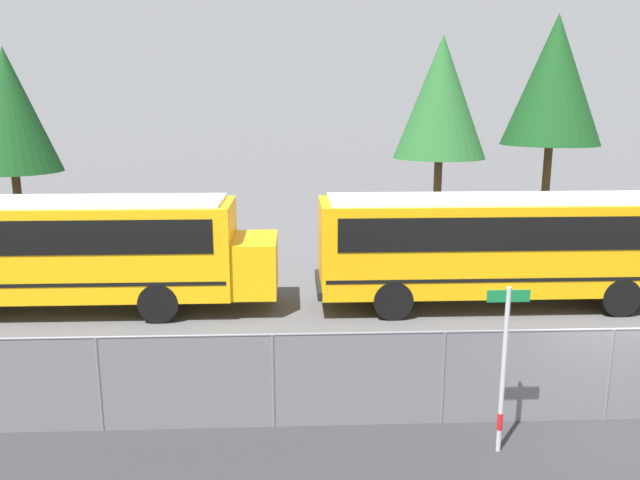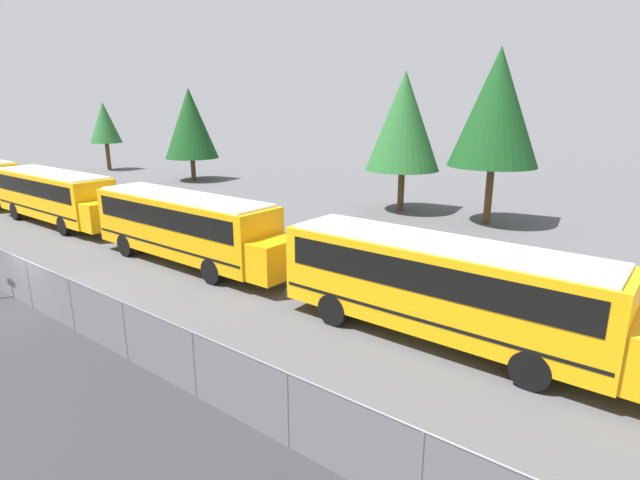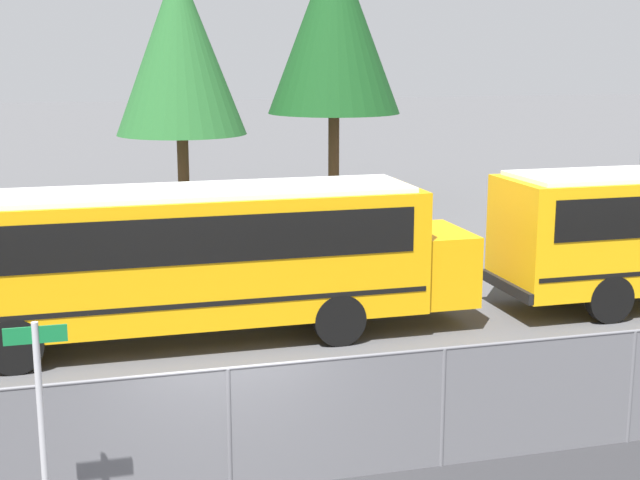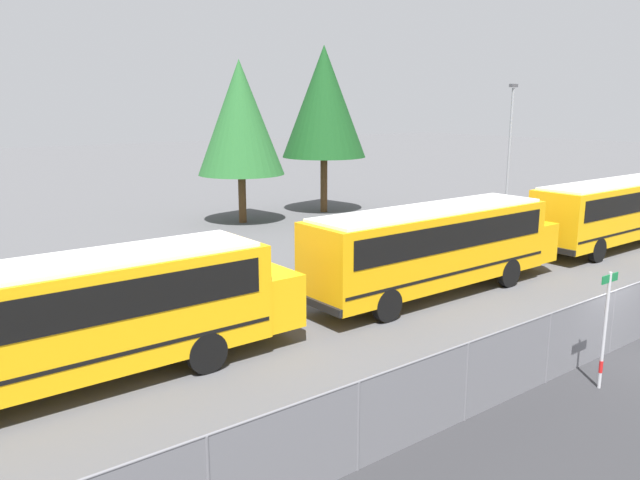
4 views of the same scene
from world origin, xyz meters
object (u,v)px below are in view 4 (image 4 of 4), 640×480
Objects in this scene: school_bus_2 at (436,243)px; tree_1 at (324,102)px; school_bus_1 at (72,313)px; street_sign at (605,328)px; light_pole at (510,143)px; tree_3 at (240,118)px; school_bus_3 at (615,208)px.

tree_1 reaches higher than school_bus_2.
school_bus_1 is at bearing 179.80° from school_bus_2.
light_pole is at bearing 40.76° from street_sign.
school_bus_2 is at bearing -0.20° from school_bus_1.
tree_1 reaches higher than street_sign.
street_sign is at bearing -37.74° from school_bus_1.
tree_3 reaches higher than street_sign.
tree_1 is at bearing 0.07° from tree_3.
street_sign is (-15.11, -7.58, -0.36)m from school_bus_3.
school_bus_1 is at bearing -131.35° from tree_3.
street_sign is at bearing -108.92° from school_bus_2.
tree_3 is at bearing 79.56° from street_sign.
school_bus_1 is 1.00× the size of school_bus_2.
street_sign is 26.76m from tree_1.
tree_3 reaches higher than school_bus_1.
light_pole is at bearing 17.26° from school_bus_1.
street_sign is at bearing -153.35° from school_bus_3.
tree_3 is (-15.16, 7.17, 1.62)m from light_pole.
school_bus_1 is 25.06m from school_bus_3.
school_bus_1 is at bearing -141.28° from tree_1.
light_pole is at bearing -25.30° from tree_3.
tree_1 reaches higher than school_bus_1.
tree_3 reaches higher than school_bus_3.
tree_1 reaches higher than school_bus_3.
tree_1 reaches higher than tree_3.
light_pole is (4.48, 9.30, 2.46)m from school_bus_3.
tree_1 is (10.44, 24.06, 5.32)m from street_sign.
tree_3 is (-6.01, -0.01, -0.89)m from tree_1.
school_bus_3 is 3.95× the size of street_sign.
school_bus_3 is 17.83m from tree_1.
school_bus_2 is (12.58, -0.04, 0.00)m from school_bus_1.
street_sign is at bearing -113.46° from tree_1.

